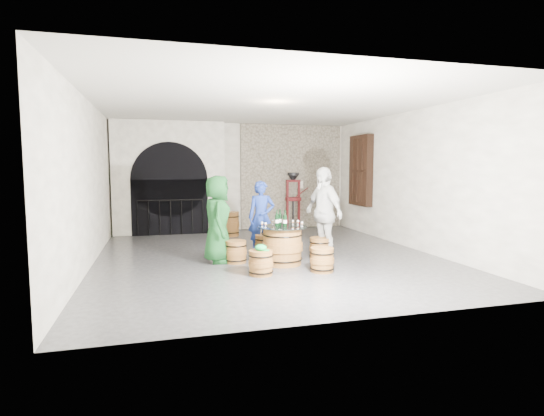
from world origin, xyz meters
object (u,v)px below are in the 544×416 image
object	(u,v)px
person_green	(218,219)
wine_bottle_center	(285,220)
barrel_stool_left	(236,252)
wine_bottle_right	(280,219)
barrel_stool_near_right	(322,260)
person_white	(323,213)
corking_press	(293,197)
person_blue	(261,217)
barrel_stool_far	(265,245)
side_barrel	(231,224)
wine_bottle_left	(277,220)
barrel_table	(282,245)
barrel_stool_near_left	(261,263)
barrel_stool_right	(320,248)

from	to	relation	value
person_green	wine_bottle_center	xyz separation A→B (m)	(1.23, -0.58, 0.01)
barrel_stool_left	wine_bottle_right	world-z (taller)	wine_bottle_right
barrel_stool_left	wine_bottle_right	distance (m)	1.10
barrel_stool_near_right	person_white	world-z (taller)	person_white
person_green	wine_bottle_center	bearing A→B (deg)	-108.81
corking_press	person_blue	bearing A→B (deg)	-118.06
corking_press	barrel_stool_far	bearing A→B (deg)	-116.27
barrel_stool_left	person_green	world-z (taller)	person_green
barrel_stool_far	side_barrel	size ratio (longest dim) A/B	0.67
barrel_stool_left	corking_press	world-z (taller)	corking_press
barrel_stool_far	person_green	world-z (taller)	person_green
wine_bottle_left	corking_press	world-z (taller)	corking_press
barrel_table	wine_bottle_left	world-z (taller)	wine_bottle_left
side_barrel	barrel_stool_left	bearing A→B (deg)	-97.80
wine_bottle_right	barrel_stool_far	bearing A→B (deg)	97.01
wine_bottle_center	barrel_stool_near_left	bearing A→B (deg)	-134.75
side_barrel	wine_bottle_right	bearing A→B (deg)	-83.75
barrel_stool_far	wine_bottle_right	bearing A→B (deg)	-82.99
person_white	side_barrel	size ratio (longest dim) A/B	2.84
barrel_stool_right	barrel_stool_left	bearing A→B (deg)	176.83
person_blue	person_white	bearing A→B (deg)	-26.31
barrel_stool_near_left	side_barrel	xyz separation A→B (m)	(0.20, 4.37, 0.11)
wine_bottle_center	barrel_stool_right	bearing A→B (deg)	21.40
barrel_stool_near_right	person_blue	xyz separation A→B (m)	(-0.67, 1.90, 0.58)
barrel_stool_far	barrel_stool_near_right	world-z (taller)	same
barrel_stool_left	wine_bottle_left	bearing A→B (deg)	-24.53
barrel_stool_near_right	wine_bottle_center	bearing A→B (deg)	125.07
barrel_table	person_blue	xyz separation A→B (m)	(-0.15, 1.13, 0.43)
wine_bottle_left	side_barrel	world-z (taller)	wine_bottle_left
barrel_table	wine_bottle_right	bearing A→B (deg)	100.11
barrel_stool_near_left	barrel_stool_near_right	bearing A→B (deg)	-3.07
barrel_table	barrel_stool_near_left	xyz separation A→B (m)	(-0.61, -0.71, -0.15)
barrel_stool_right	wine_bottle_center	xyz separation A→B (m)	(-0.86, -0.34, 0.66)
barrel_stool_far	person_blue	bearing A→B (deg)	97.36
wine_bottle_right	barrel_stool_near_right	bearing A→B (deg)	-58.09
barrel_table	barrel_stool_far	bearing A→B (deg)	97.36
wine_bottle_left	corking_press	size ratio (longest dim) A/B	0.19
barrel_stool_near_right	barrel_stool_near_left	world-z (taller)	same
barrel_stool_right	wine_bottle_center	world-z (taller)	wine_bottle_center
wine_bottle_center	person_green	bearing A→B (deg)	154.74
barrel_table	person_green	xyz separation A→B (m)	(-1.19, 0.51, 0.50)
wine_bottle_right	side_barrel	distance (m)	3.62
barrel_stool_right	wine_bottle_right	world-z (taller)	wine_bottle_right
barrel_table	wine_bottle_right	size ratio (longest dim) A/B	2.98
wine_bottle_center	side_barrel	bearing A→B (deg)	96.73
barrel_stool_right	person_white	world-z (taller)	person_white
barrel_table	barrel_stool_far	distance (m)	0.95
barrel_stool_near_left	person_blue	world-z (taller)	person_blue
barrel_stool_near_right	wine_bottle_left	distance (m)	1.21
wine_bottle_left	barrel_stool_right	bearing A→B (deg)	13.94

